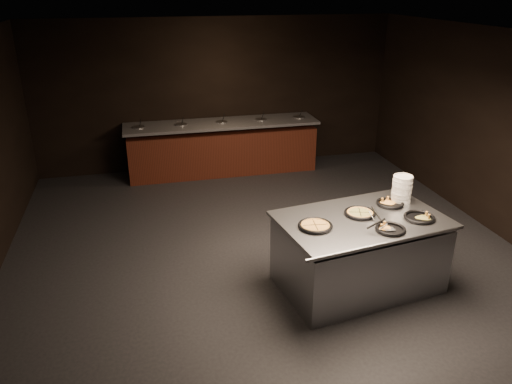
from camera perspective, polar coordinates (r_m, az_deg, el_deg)
The scene contains 11 objects.
room at distance 6.17m, azimuth 1.78°, elevation 3.66°, with size 7.02×8.02×2.92m.
salad_bar at distance 9.79m, azimuth -3.84°, elevation 4.74°, with size 3.70×0.83×1.18m.
serving_counter at distance 6.21m, azimuth 11.67°, elevation -6.97°, with size 2.09×1.51×0.93m.
plate_stack at distance 6.49m, azimuth 16.34°, elevation 0.34°, with size 0.24×0.24×0.34m, color white.
pan_veggie_whole at distance 5.68m, azimuth 6.78°, elevation -3.83°, with size 0.39×0.39×0.04m.
pan_cheese_whole at distance 6.06m, azimuth 11.79°, elevation -2.37°, with size 0.37×0.37×0.04m.
pan_cheese_slices_a at distance 6.41m, azimuth 15.07°, elevation -1.25°, with size 0.34×0.34×0.04m.
pan_cheese_slices_b at distance 5.76m, azimuth 15.12°, elevation -4.10°, with size 0.34×0.34×0.04m.
pan_veggie_slices at distance 6.14m, azimuth 18.16°, elevation -2.76°, with size 0.36×0.36×0.04m.
server_left at distance 5.93m, azimuth 13.31°, elevation -2.52°, with size 0.15×0.32×0.16m.
server_right at distance 5.68m, azimuth 13.98°, elevation -3.71°, with size 0.33×0.10×0.16m.
Camera 1 is at (-1.57, -5.61, 3.49)m, focal length 35.00 mm.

